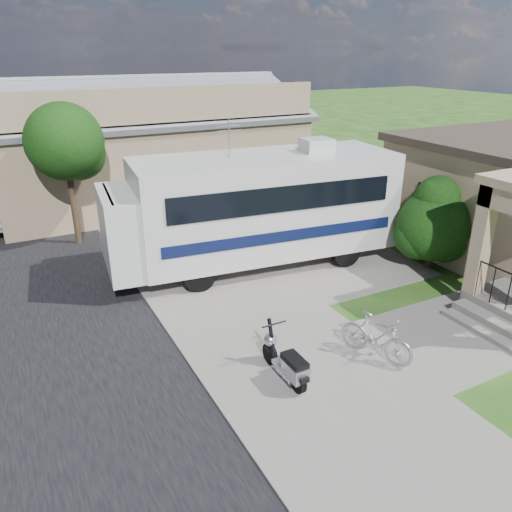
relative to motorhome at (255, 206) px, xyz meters
name	(u,v)px	position (x,y,z in m)	size (l,w,h in m)	color
ground	(329,345)	(-0.62, -4.71, -1.84)	(120.00, 120.00, 0.00)	#194211
sidewalk_slab	(152,221)	(-1.62, 5.29, -1.81)	(4.00, 80.00, 0.06)	slate
driveway_slab	(284,260)	(0.88, -0.21, -1.81)	(7.00, 6.00, 0.05)	slate
walk_slab	(462,332)	(2.38, -5.71, -1.81)	(4.00, 3.00, 0.05)	slate
warehouse	(144,149)	(-0.62, 9.26, 0.15)	(12.50, 8.40, 5.04)	#78644B
street_tree_a	(68,145)	(-4.32, 4.34, 1.41)	(2.44, 2.40, 4.58)	black
street_tree_b	(35,108)	(-4.32, 14.34, 1.56)	(2.44, 2.40, 4.73)	black
street_tree_c	(22,99)	(-4.32, 23.34, 1.27)	(2.44, 2.40, 4.42)	black
motorhome	(255,206)	(0.00, 0.00, 0.00)	(8.56, 3.46, 4.28)	#B8B8B3
shrub	(434,221)	(4.48, -2.56, -0.41)	(2.27, 2.17, 2.78)	black
scooter	(287,362)	(-2.12, -5.40, -1.38)	(0.54, 1.54, 1.01)	black
bicycle	(376,339)	(-0.09, -5.61, -1.34)	(0.46, 1.64, 0.98)	#A1A0A8
garden_hose	(471,312)	(3.22, -5.25, -1.74)	(0.43, 0.43, 0.20)	#135F19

